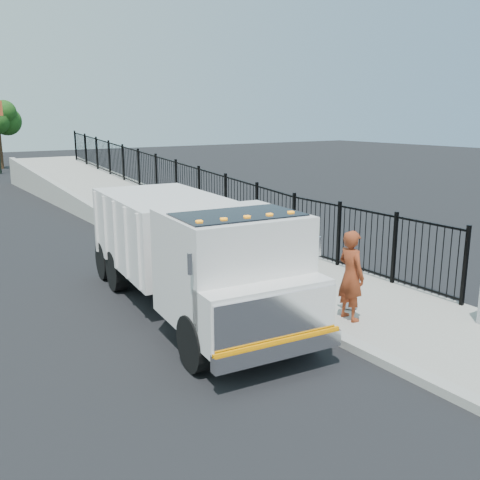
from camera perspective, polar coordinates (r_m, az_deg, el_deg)
ground at (r=12.00m, az=4.67°, el=-7.98°), size 120.00×120.00×0.00m
sidewalk at (r=11.97m, az=18.11°, el=-8.37°), size 3.55×12.00×0.12m
curb at (r=10.60m, az=11.53°, el=-10.70°), size 0.30×12.00×0.16m
ramp at (r=26.71m, az=-13.40°, el=3.53°), size 3.95×24.06×3.19m
iron_fence at (r=23.51m, az=-6.78°, el=4.74°), size 0.10×28.00×1.80m
truck at (r=11.77m, az=-5.24°, el=-0.88°), size 3.19×7.87×2.62m
worker at (r=11.35m, az=11.75°, el=-3.72°), size 0.51×0.73×1.91m
debris at (r=12.27m, az=11.62°, el=-6.92°), size 0.36×0.36×0.09m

